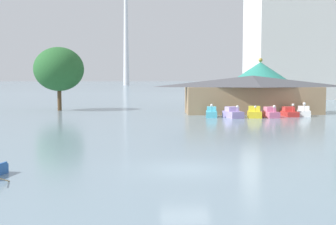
{
  "coord_description": "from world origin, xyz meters",
  "views": [
    {
      "loc": [
        -1.59,
        -21.29,
        4.55
      ],
      "look_at": [
        -0.27,
        18.02,
        1.5
      ],
      "focal_mm": 45.8,
      "sensor_mm": 36.0,
      "label": 1
    }
  ],
  "objects": [
    {
      "name": "pedal_boat_white",
      "position": [
        16.98,
        30.93,
        0.52
      ],
      "size": [
        2.17,
        2.74,
        1.78
      ],
      "rotation": [
        0.0,
        0.0,
        -1.85
      ],
      "color": "white",
      "rests_on": "ground"
    },
    {
      "name": "pedal_boat_lavender",
      "position": [
        7.85,
        29.2,
        0.53
      ],
      "size": [
        2.28,
        3.0,
        1.55
      ],
      "rotation": [
        0.0,
        0.0,
        -1.28
      ],
      "color": "#B299D8",
      "rests_on": "ground"
    },
    {
      "name": "background_building_block",
      "position": [
        40.97,
        82.22,
        13.98
      ],
      "size": [
        38.72,
        19.79,
        27.93
      ],
      "color": "silver",
      "rests_on": "ground"
    },
    {
      "name": "ground_plane",
      "position": [
        0.0,
        0.0,
        0.0
      ],
      "size": [
        2000.0,
        2000.0,
        0.0
      ],
      "primitive_type": "plane",
      "color": "gray"
    },
    {
      "name": "green_roof_pavilion",
      "position": [
        16.61,
        51.39,
        4.34
      ],
      "size": [
        11.77,
        11.77,
        8.19
      ],
      "color": "brown",
      "rests_on": "ground"
    },
    {
      "name": "pedal_boat_yellow",
      "position": [
        10.43,
        29.23,
        0.54
      ],
      "size": [
        1.84,
        2.53,
        1.51
      ],
      "rotation": [
        0.0,
        0.0,
        -1.71
      ],
      "color": "yellow",
      "rests_on": "ground"
    },
    {
      "name": "shoreline_tree_tall_left",
      "position": [
        -15.39,
        41.88,
        6.04
      ],
      "size": [
        7.23,
        7.23,
        9.25
      ],
      "color": "brown",
      "rests_on": "ground"
    },
    {
      "name": "pedal_boat_pink",
      "position": [
        12.38,
        29.26,
        0.51
      ],
      "size": [
        1.7,
        2.6,
        1.55
      ],
      "rotation": [
        0.0,
        0.0,
        -1.43
      ],
      "color": "pink",
      "rests_on": "ground"
    },
    {
      "name": "boathouse",
      "position": [
        11.62,
        35.61,
        2.65
      ],
      "size": [
        19.08,
        6.75,
        5.06
      ],
      "color": "#9E7F5B",
      "rests_on": "ground"
    },
    {
      "name": "pedal_boat_cyan",
      "position": [
        5.41,
        30.17,
        0.5
      ],
      "size": [
        1.69,
        3.13,
        1.67
      ],
      "rotation": [
        0.0,
        0.0,
        -1.7
      ],
      "color": "#4CB7CC",
      "rests_on": "ground"
    },
    {
      "name": "pedal_boat_red",
      "position": [
        15.17,
        30.98,
        0.46
      ],
      "size": [
        1.61,
        3.04,
        1.64
      ],
      "rotation": [
        0.0,
        0.0,
        -1.52
      ],
      "color": "red",
      "rests_on": "ground"
    }
  ]
}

